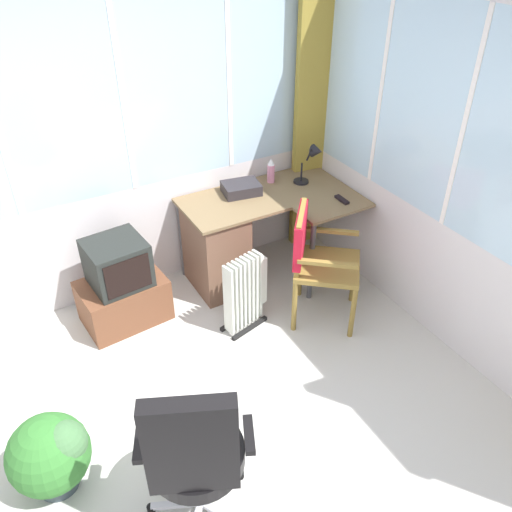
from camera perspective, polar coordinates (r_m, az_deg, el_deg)
name	(u,v)px	position (r m, az deg, el deg)	size (l,w,h in m)	color
ground	(197,483)	(3.42, -6.38, -23.10)	(5.24, 4.92, 0.06)	beige
north_window_panel	(71,157)	(4.09, -19.24, 9.99)	(4.24, 0.07, 2.52)	silver
east_window_panel	(503,203)	(3.60, 25.07, 5.14)	(0.07, 3.92, 2.52)	silver
curtain_corner	(313,120)	(4.73, 6.16, 14.34)	(0.34, 0.07, 2.42)	olive
desk	(223,242)	(4.44, -3.52, 1.49)	(1.40, 0.90, 0.76)	brown
desk_lamp	(313,158)	(4.54, 6.17, 10.41)	(0.24, 0.20, 0.35)	black
tv_remote	(342,200)	(4.38, 9.23, 6.01)	(0.04, 0.15, 0.02)	black
spray_bottle	(271,171)	(4.58, 1.63, 9.15)	(0.06, 0.06, 0.22)	pink
paper_tray	(241,188)	(4.43, -1.61, 7.30)	(0.30, 0.23, 0.09)	#292529
wooden_armchair	(312,251)	(4.01, 6.09, 0.49)	(0.68, 0.68, 0.94)	olive
office_chair	(195,453)	(2.74, -6.63, -20.35)	(0.63, 0.60, 1.10)	#B7B7BF
tv_on_stand	(122,287)	(4.23, -14.26, -3.26)	(0.68, 0.50, 0.73)	brown
space_heater	(246,292)	(4.05, -1.09, -3.90)	(0.41, 0.25, 0.64)	silver
potted_plant	(51,454)	(3.32, -21.15, -19.27)	(0.46, 0.46, 0.51)	#3A464D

